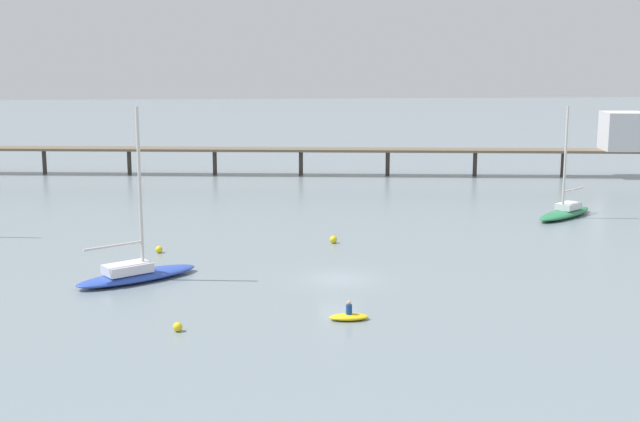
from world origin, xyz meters
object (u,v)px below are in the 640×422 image
(dinghy_yellow, at_px, (349,316))
(mooring_buoy_inner, at_px, (159,249))
(mooring_buoy_near, at_px, (178,327))
(sailboat_blue, at_px, (136,272))
(sailboat_green, at_px, (565,211))
(pier, at_px, (473,140))
(mooring_buoy_outer, at_px, (333,239))

(dinghy_yellow, height_order, mooring_buoy_inner, dinghy_yellow)
(mooring_buoy_near, bearing_deg, sailboat_blue, 109.15)
(mooring_buoy_near, bearing_deg, sailboat_green, 42.38)
(sailboat_blue, relative_size, mooring_buoy_near, 22.06)
(pier, relative_size, dinghy_yellow, 37.41)
(sailboat_blue, bearing_deg, mooring_buoy_near, -70.85)
(sailboat_green, xyz_separation_m, sailboat_blue, (-36.37, -19.13, 0.03))
(pier, distance_m, mooring_buoy_inner, 49.82)
(sailboat_green, bearing_deg, mooring_buoy_near, -137.62)
(sailboat_green, distance_m, mooring_buoy_inner, 37.41)
(mooring_buoy_inner, bearing_deg, pier, 47.63)
(dinghy_yellow, height_order, mooring_buoy_near, dinghy_yellow)
(sailboat_green, xyz_separation_m, mooring_buoy_inner, (-35.68, -11.22, -0.33))
(sailboat_blue, relative_size, dinghy_yellow, 5.07)
(mooring_buoy_outer, bearing_deg, dinghy_yellow, -92.56)
(sailboat_green, height_order, sailboat_blue, sailboat_blue)
(sailboat_blue, xyz_separation_m, dinghy_yellow, (13.34, -9.36, -0.41))
(pier, relative_size, sailboat_blue, 7.37)
(dinghy_yellow, height_order, mooring_buoy_outer, dinghy_yellow)
(mooring_buoy_outer, height_order, mooring_buoy_near, mooring_buoy_outer)
(mooring_buoy_outer, bearing_deg, sailboat_blue, -144.44)
(sailboat_green, distance_m, dinghy_yellow, 36.63)
(mooring_buoy_outer, bearing_deg, pier, 59.92)
(sailboat_green, distance_m, sailboat_blue, 41.10)
(sailboat_green, distance_m, mooring_buoy_near, 44.22)
(sailboat_blue, xyz_separation_m, mooring_buoy_outer, (14.21, 10.16, -0.34))
(mooring_buoy_inner, relative_size, mooring_buoy_near, 1.02)
(mooring_buoy_inner, bearing_deg, mooring_buoy_near, -80.78)
(dinghy_yellow, bearing_deg, mooring_buoy_outer, 87.44)
(pier, bearing_deg, mooring_buoy_near, -118.85)
(mooring_buoy_near, bearing_deg, pier, 61.15)
(sailboat_green, relative_size, sailboat_blue, 0.88)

